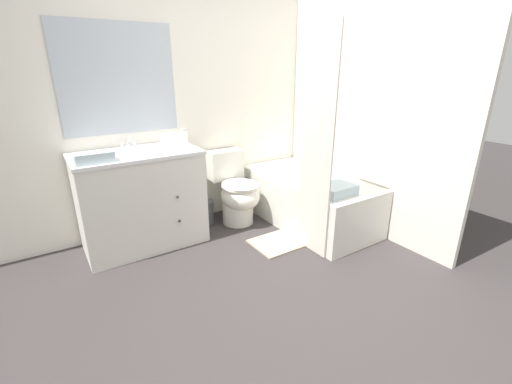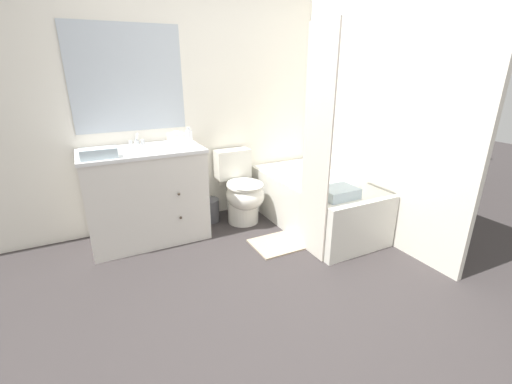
{
  "view_description": "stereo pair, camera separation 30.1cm",
  "coord_description": "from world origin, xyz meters",
  "px_view_note": "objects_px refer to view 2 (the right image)",
  "views": [
    {
      "loc": [
        -1.42,
        -1.64,
        1.57
      ],
      "look_at": [
        0.12,
        0.73,
        0.53
      ],
      "focal_mm": 24.0,
      "sensor_mm": 36.0,
      "label": 1
    },
    {
      "loc": [
        -1.16,
        -1.79,
        1.57
      ],
      "look_at": [
        0.12,
        0.73,
        0.53
      ],
      "focal_mm": 24.0,
      "sensor_mm": 36.0,
      "label": 2
    }
  ],
  "objects_px": {
    "toilet": "(242,192)",
    "bath_towel_folded": "(338,193)",
    "tissue_box": "(176,138)",
    "bath_mat": "(278,244)",
    "soap_dispenser": "(189,137)",
    "sink_faucet": "(137,141)",
    "vanity_cabinet": "(146,194)",
    "bathtub": "(314,201)",
    "hand_towel_folded": "(99,153)",
    "wastebasket": "(209,210)"
  },
  "relations": [
    {
      "from": "toilet",
      "to": "bathtub",
      "type": "distance_m",
      "value": 0.75
    },
    {
      "from": "soap_dispenser",
      "to": "hand_towel_folded",
      "type": "bearing_deg",
      "value": -167.89
    },
    {
      "from": "sink_faucet",
      "to": "tissue_box",
      "type": "bearing_deg",
      "value": -19.04
    },
    {
      "from": "hand_towel_folded",
      "to": "bath_mat",
      "type": "relative_size",
      "value": 0.59
    },
    {
      "from": "wastebasket",
      "to": "bath_towel_folded",
      "type": "height_order",
      "value": "bath_towel_folded"
    },
    {
      "from": "toilet",
      "to": "soap_dispenser",
      "type": "xyz_separation_m",
      "value": [
        -0.51,
        0.04,
        0.62
      ]
    },
    {
      "from": "toilet",
      "to": "bath_towel_folded",
      "type": "relative_size",
      "value": 2.34
    },
    {
      "from": "bath_towel_folded",
      "to": "bath_mat",
      "type": "relative_size",
      "value": 0.66
    },
    {
      "from": "bathtub",
      "to": "tissue_box",
      "type": "height_order",
      "value": "tissue_box"
    },
    {
      "from": "sink_faucet",
      "to": "soap_dispenser",
      "type": "distance_m",
      "value": 0.49
    },
    {
      "from": "soap_dispenser",
      "to": "bath_mat",
      "type": "distance_m",
      "value": 1.3
    },
    {
      "from": "vanity_cabinet",
      "to": "bathtub",
      "type": "relative_size",
      "value": 0.71
    },
    {
      "from": "wastebasket",
      "to": "toilet",
      "type": "bearing_deg",
      "value": -27.06
    },
    {
      "from": "tissue_box",
      "to": "hand_towel_folded",
      "type": "bearing_deg",
      "value": -159.28
    },
    {
      "from": "sink_faucet",
      "to": "soap_dispenser",
      "type": "xyz_separation_m",
      "value": [
        0.44,
        -0.21,
        0.04
      ]
    },
    {
      "from": "toilet",
      "to": "sink_faucet",
      "type": "bearing_deg",
      "value": 165.0
    },
    {
      "from": "sink_faucet",
      "to": "toilet",
      "type": "bearing_deg",
      "value": -15.0
    },
    {
      "from": "vanity_cabinet",
      "to": "sink_faucet",
      "type": "height_order",
      "value": "sink_faucet"
    },
    {
      "from": "vanity_cabinet",
      "to": "toilet",
      "type": "bearing_deg",
      "value": -3.48
    },
    {
      "from": "tissue_box",
      "to": "bath_mat",
      "type": "xyz_separation_m",
      "value": [
        0.68,
        -0.77,
        -0.92
      ]
    },
    {
      "from": "vanity_cabinet",
      "to": "bath_towel_folded",
      "type": "bearing_deg",
      "value": -33.85
    },
    {
      "from": "bathtub",
      "to": "soap_dispenser",
      "type": "distance_m",
      "value": 1.42
    },
    {
      "from": "soap_dispenser",
      "to": "bath_towel_folded",
      "type": "height_order",
      "value": "soap_dispenser"
    },
    {
      "from": "bath_mat",
      "to": "bathtub",
      "type": "bearing_deg",
      "value": 22.92
    },
    {
      "from": "vanity_cabinet",
      "to": "toilet",
      "type": "height_order",
      "value": "vanity_cabinet"
    },
    {
      "from": "vanity_cabinet",
      "to": "sink_faucet",
      "type": "xyz_separation_m",
      "value": [
        -0.0,
        0.2,
        0.47
      ]
    },
    {
      "from": "wastebasket",
      "to": "bath_mat",
      "type": "xyz_separation_m",
      "value": [
        0.39,
        -0.8,
        -0.11
      ]
    },
    {
      "from": "bathtub",
      "to": "hand_towel_folded",
      "type": "relative_size",
      "value": 5.36
    },
    {
      "from": "soap_dispenser",
      "to": "hand_towel_folded",
      "type": "xyz_separation_m",
      "value": [
        -0.79,
        -0.17,
        -0.03
      ]
    },
    {
      "from": "toilet",
      "to": "hand_towel_folded",
      "type": "relative_size",
      "value": 2.64
    },
    {
      "from": "hand_towel_folded",
      "to": "bath_mat",
      "type": "bearing_deg",
      "value": -20.28
    },
    {
      "from": "tissue_box",
      "to": "bath_mat",
      "type": "distance_m",
      "value": 1.38
    },
    {
      "from": "toilet",
      "to": "bath_towel_folded",
      "type": "bearing_deg",
      "value": -61.47
    },
    {
      "from": "bathtub",
      "to": "bath_towel_folded",
      "type": "relative_size",
      "value": 4.76
    },
    {
      "from": "wastebasket",
      "to": "bath_towel_folded",
      "type": "relative_size",
      "value": 0.78
    },
    {
      "from": "wastebasket",
      "to": "hand_towel_folded",
      "type": "bearing_deg",
      "value": -163.89
    },
    {
      "from": "soap_dispenser",
      "to": "bath_towel_folded",
      "type": "bearing_deg",
      "value": -43.5
    },
    {
      "from": "bathtub",
      "to": "sink_faucet",
      "type": "bearing_deg",
      "value": 157.59
    },
    {
      "from": "toilet",
      "to": "wastebasket",
      "type": "relative_size",
      "value": 3.01
    },
    {
      "from": "hand_towel_folded",
      "to": "sink_faucet",
      "type": "bearing_deg",
      "value": 47.48
    },
    {
      "from": "tissue_box",
      "to": "soap_dispenser",
      "type": "relative_size",
      "value": 0.92
    },
    {
      "from": "bathtub",
      "to": "tissue_box",
      "type": "xyz_separation_m",
      "value": [
        -1.25,
        0.54,
        0.68
      ]
    },
    {
      "from": "sink_faucet",
      "to": "toilet",
      "type": "distance_m",
      "value": 1.15
    },
    {
      "from": "wastebasket",
      "to": "tissue_box",
      "type": "xyz_separation_m",
      "value": [
        -0.3,
        -0.02,
        0.81
      ]
    },
    {
      "from": "bathtub",
      "to": "tissue_box",
      "type": "relative_size",
      "value": 10.07
    },
    {
      "from": "hand_towel_folded",
      "to": "bath_towel_folded",
      "type": "relative_size",
      "value": 0.89
    },
    {
      "from": "vanity_cabinet",
      "to": "bath_towel_folded",
      "type": "relative_size",
      "value": 3.38
    },
    {
      "from": "toilet",
      "to": "tissue_box",
      "type": "relative_size",
      "value": 4.95
    },
    {
      "from": "toilet",
      "to": "wastebasket",
      "type": "xyz_separation_m",
      "value": [
        -0.31,
        0.16,
        -0.21
      ]
    },
    {
      "from": "bathtub",
      "to": "tissue_box",
      "type": "bearing_deg",
      "value": 156.68
    }
  ]
}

